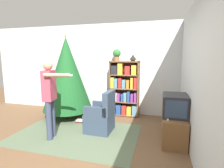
% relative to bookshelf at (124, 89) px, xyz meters
% --- Properties ---
extents(ground_plane, '(14.00, 14.00, 0.00)m').
position_rel_bookshelf_xyz_m(ground_plane, '(-0.45, -2.02, -0.76)').
color(ground_plane, brown).
extents(wall_back, '(8.00, 0.10, 2.60)m').
position_rel_bookshelf_xyz_m(wall_back, '(-0.45, 0.25, 0.54)').
color(wall_back, silver).
rests_on(wall_back, ground_plane).
extents(wall_right, '(0.10, 8.00, 2.60)m').
position_rel_bookshelf_xyz_m(wall_right, '(1.53, -2.02, 0.54)').
color(wall_right, silver).
rests_on(wall_right, ground_plane).
extents(area_rug, '(2.60, 1.76, 0.01)m').
position_rel_bookshelf_xyz_m(area_rug, '(-0.74, -1.50, -0.75)').
color(area_rug, '#56664C').
rests_on(area_rug, ground_plane).
extents(bookshelf, '(0.81, 0.34, 1.54)m').
position_rel_bookshelf_xyz_m(bookshelf, '(0.00, 0.00, 0.00)').
color(bookshelf, brown).
rests_on(bookshelf, ground_plane).
extents(tv_stand, '(0.44, 0.93, 0.52)m').
position_rel_bookshelf_xyz_m(tv_stand, '(1.24, -1.27, -0.50)').
color(tv_stand, brown).
rests_on(tv_stand, ground_plane).
extents(television, '(0.45, 0.60, 0.41)m').
position_rel_bookshelf_xyz_m(television, '(1.24, -1.27, -0.03)').
color(television, '#28282D').
rests_on(television, tv_stand).
extents(game_remote, '(0.04, 0.12, 0.02)m').
position_rel_bookshelf_xyz_m(game_remote, '(1.11, -1.54, -0.23)').
color(game_remote, white).
rests_on(game_remote, tv_stand).
extents(christmas_tree, '(1.33, 1.33, 2.24)m').
position_rel_bookshelf_xyz_m(christmas_tree, '(-1.48, -0.53, 0.43)').
color(christmas_tree, '#4C3323').
rests_on(christmas_tree, ground_plane).
extents(armchair, '(0.59, 0.58, 0.92)m').
position_rel_bookshelf_xyz_m(armchair, '(-0.27, -1.22, -0.44)').
color(armchair, '#334256').
rests_on(armchair, ground_plane).
extents(standing_person, '(0.69, 0.46, 1.57)m').
position_rel_bookshelf_xyz_m(standing_person, '(-1.15, -1.79, 0.17)').
color(standing_person, '#38425B').
rests_on(standing_person, ground_plane).
extents(potted_plant, '(0.22, 0.22, 0.33)m').
position_rel_bookshelf_xyz_m(potted_plant, '(-0.23, 0.01, 0.97)').
color(potted_plant, '#935B38').
rests_on(potted_plant, bookshelf).
extents(table_lamp, '(0.20, 0.20, 0.18)m').
position_rel_bookshelf_xyz_m(table_lamp, '(0.23, 0.01, 0.88)').
color(table_lamp, '#473828').
rests_on(table_lamp, bookshelf).
extents(book_pile_near_tree, '(0.21, 0.18, 0.09)m').
position_rel_bookshelf_xyz_m(book_pile_near_tree, '(-0.95, -0.88, -0.71)').
color(book_pile_near_tree, '#B22D28').
rests_on(book_pile_near_tree, ground_plane).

